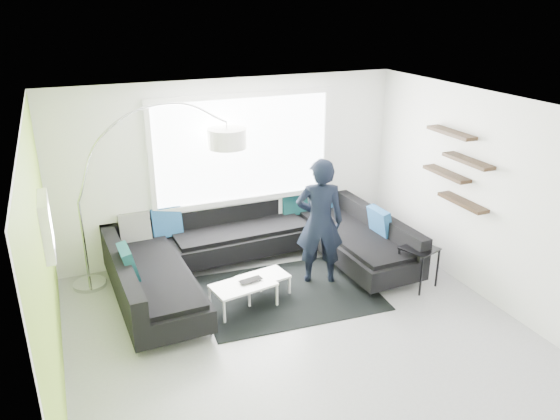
# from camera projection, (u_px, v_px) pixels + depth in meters

# --- Properties ---
(ground) EXTENTS (5.50, 5.50, 0.00)m
(ground) POSITION_uv_depth(u_px,v_px,m) (294.00, 327.00, 6.93)
(ground) COLOR gray
(ground) RESTS_ON ground
(room_shell) EXTENTS (5.54, 5.04, 2.82)m
(room_shell) POSITION_uv_depth(u_px,v_px,m) (291.00, 187.00, 6.46)
(room_shell) COLOR white
(room_shell) RESTS_ON ground
(sectional_sofa) EXTENTS (4.26, 2.73, 0.90)m
(sectional_sofa) POSITION_uv_depth(u_px,v_px,m) (260.00, 254.00, 8.00)
(sectional_sofa) COLOR black
(sectional_sofa) RESTS_ON ground
(rug) EXTENTS (2.54, 1.92, 0.01)m
(rug) POSITION_uv_depth(u_px,v_px,m) (288.00, 293.00, 7.72)
(rug) COLOR black
(rug) RESTS_ON ground
(coffee_table) EXTENTS (1.17, 0.80, 0.35)m
(coffee_table) POSITION_uv_depth(u_px,v_px,m) (254.00, 290.00, 7.47)
(coffee_table) COLOR white
(coffee_table) RESTS_ON ground
(arc_lamp) EXTENTS (2.52, 1.18, 2.59)m
(arc_lamp) POSITION_uv_depth(u_px,v_px,m) (78.00, 202.00, 7.46)
(arc_lamp) COLOR white
(arc_lamp) RESTS_ON ground
(side_table) EXTENTS (0.56, 0.56, 0.60)m
(side_table) POSITION_uv_depth(u_px,v_px,m) (418.00, 267.00, 7.82)
(side_table) COLOR black
(side_table) RESTS_ON ground
(person) EXTENTS (0.98, 0.90, 1.87)m
(person) POSITION_uv_depth(u_px,v_px,m) (320.00, 222.00, 7.74)
(person) COLOR black
(person) RESTS_ON ground
(laptop) EXTENTS (0.40, 0.32, 0.03)m
(laptop) POSITION_uv_depth(u_px,v_px,m) (252.00, 282.00, 7.28)
(laptop) COLOR black
(laptop) RESTS_ON coffee_table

